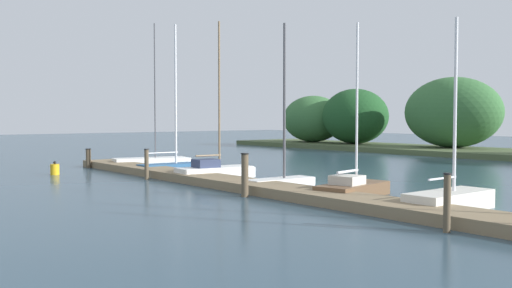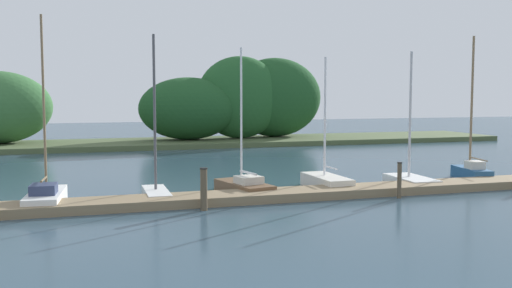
{
  "view_description": "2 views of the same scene",
  "coord_description": "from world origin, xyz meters",
  "px_view_note": "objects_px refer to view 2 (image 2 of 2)",
  "views": [
    {
      "loc": [
        15.85,
        0.01,
        2.85
      ],
      "look_at": [
        -3.12,
        15.11,
        1.7
      ],
      "focal_mm": 40.69,
      "sensor_mm": 36.0,
      "label": 1
    },
    {
      "loc": [
        -4.96,
        -8.08,
        4.24
      ],
      "look_at": [
        2.82,
        16.27,
        2.03
      ],
      "focal_mm": 40.97,
      "sensor_mm": 36.0,
      "label": 2
    }
  ],
  "objects_px": {
    "sailboat_2": "(46,196)",
    "mooring_piling_3": "(399,180)",
    "sailboat_4": "(243,185)",
    "sailboat_7": "(471,169)",
    "mooring_piling_2": "(204,189)",
    "sailboat_5": "(325,181)",
    "sailboat_6": "(410,178)",
    "sailboat_3": "(156,189)"
  },
  "relations": [
    {
      "from": "sailboat_3",
      "to": "sailboat_5",
      "type": "relative_size",
      "value": 1.13
    },
    {
      "from": "mooring_piling_2",
      "to": "sailboat_4",
      "type": "bearing_deg",
      "value": 52.03
    },
    {
      "from": "sailboat_3",
      "to": "mooring_piling_3",
      "type": "xyz_separation_m",
      "value": [
        9.44,
        -2.89,
        0.35
      ]
    },
    {
      "from": "sailboat_4",
      "to": "mooring_piling_2",
      "type": "xyz_separation_m",
      "value": [
        -2.39,
        -3.06,
        0.45
      ]
    },
    {
      "from": "sailboat_6",
      "to": "mooring_piling_3",
      "type": "height_order",
      "value": "sailboat_6"
    },
    {
      "from": "mooring_piling_2",
      "to": "mooring_piling_3",
      "type": "distance_m",
      "value": 8.11
    },
    {
      "from": "sailboat_7",
      "to": "mooring_piling_2",
      "type": "xyz_separation_m",
      "value": [
        -14.29,
        -3.54,
        0.29
      ]
    },
    {
      "from": "sailboat_2",
      "to": "sailboat_7",
      "type": "height_order",
      "value": "sailboat_2"
    },
    {
      "from": "sailboat_4",
      "to": "sailboat_3",
      "type": "bearing_deg",
      "value": 79.74
    },
    {
      "from": "sailboat_4",
      "to": "sailboat_5",
      "type": "height_order",
      "value": "sailboat_4"
    },
    {
      "from": "sailboat_3",
      "to": "sailboat_6",
      "type": "xyz_separation_m",
      "value": [
        11.73,
        -0.04,
        -0.08
      ]
    },
    {
      "from": "mooring_piling_3",
      "to": "mooring_piling_2",
      "type": "bearing_deg",
      "value": -179.67
    },
    {
      "from": "sailboat_7",
      "to": "sailboat_2",
      "type": "bearing_deg",
      "value": 105.45
    },
    {
      "from": "sailboat_4",
      "to": "mooring_piling_2",
      "type": "relative_size",
      "value": 3.95
    },
    {
      "from": "mooring_piling_2",
      "to": "sailboat_5",
      "type": "bearing_deg",
      "value": 26.87
    },
    {
      "from": "sailboat_2",
      "to": "sailboat_5",
      "type": "bearing_deg",
      "value": -81.37
    },
    {
      "from": "mooring_piling_2",
      "to": "sailboat_3",
      "type": "bearing_deg",
      "value": 114.23
    },
    {
      "from": "sailboat_4",
      "to": "mooring_piling_3",
      "type": "height_order",
      "value": "sailboat_4"
    },
    {
      "from": "sailboat_5",
      "to": "sailboat_7",
      "type": "height_order",
      "value": "sailboat_7"
    },
    {
      "from": "sailboat_3",
      "to": "sailboat_7",
      "type": "xyz_separation_m",
      "value": [
        15.61,
        0.6,
        0.1
      ]
    },
    {
      "from": "sailboat_2",
      "to": "mooring_piling_3",
      "type": "relative_size",
      "value": 4.86
    },
    {
      "from": "sailboat_7",
      "to": "mooring_piling_2",
      "type": "relative_size",
      "value": 4.5
    },
    {
      "from": "sailboat_4",
      "to": "mooring_piling_2",
      "type": "height_order",
      "value": "sailboat_4"
    },
    {
      "from": "sailboat_2",
      "to": "sailboat_4",
      "type": "bearing_deg",
      "value": -80.69
    },
    {
      "from": "sailboat_4",
      "to": "mooring_piling_3",
      "type": "relative_size",
      "value": 4.18
    },
    {
      "from": "sailboat_2",
      "to": "sailboat_6",
      "type": "xyz_separation_m",
      "value": [
        15.91,
        0.33,
        -0.09
      ]
    },
    {
      "from": "sailboat_2",
      "to": "mooring_piling_3",
      "type": "bearing_deg",
      "value": -94.78
    },
    {
      "from": "sailboat_7",
      "to": "sailboat_4",
      "type": "bearing_deg",
      "value": 104.93
    },
    {
      "from": "sailboat_7",
      "to": "mooring_piling_3",
      "type": "height_order",
      "value": "sailboat_7"
    },
    {
      "from": "sailboat_4",
      "to": "sailboat_7",
      "type": "bearing_deg",
      "value": -99.85
    },
    {
      "from": "mooring_piling_3",
      "to": "sailboat_6",
      "type": "bearing_deg",
      "value": 51.12
    },
    {
      "from": "sailboat_3",
      "to": "sailboat_6",
      "type": "distance_m",
      "value": 11.73
    },
    {
      "from": "mooring_piling_3",
      "to": "sailboat_3",
      "type": "bearing_deg",
      "value": 162.96
    },
    {
      "from": "sailboat_2",
      "to": "mooring_piling_2",
      "type": "height_order",
      "value": "sailboat_2"
    },
    {
      "from": "sailboat_5",
      "to": "sailboat_6",
      "type": "bearing_deg",
      "value": -94.42
    },
    {
      "from": "sailboat_4",
      "to": "sailboat_6",
      "type": "xyz_separation_m",
      "value": [
        8.02,
        -0.17,
        -0.03
      ]
    },
    {
      "from": "sailboat_6",
      "to": "sailboat_4",
      "type": "bearing_deg",
      "value": 91.63
    },
    {
      "from": "sailboat_3",
      "to": "sailboat_7",
      "type": "height_order",
      "value": "sailboat_7"
    },
    {
      "from": "sailboat_4",
      "to": "mooring_piling_2",
      "type": "distance_m",
      "value": 3.91
    },
    {
      "from": "sailboat_6",
      "to": "sailboat_7",
      "type": "distance_m",
      "value": 3.94
    },
    {
      "from": "sailboat_7",
      "to": "mooring_piling_3",
      "type": "bearing_deg",
      "value": 132.12
    },
    {
      "from": "sailboat_7",
      "to": "mooring_piling_3",
      "type": "distance_m",
      "value": 7.1
    }
  ]
}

